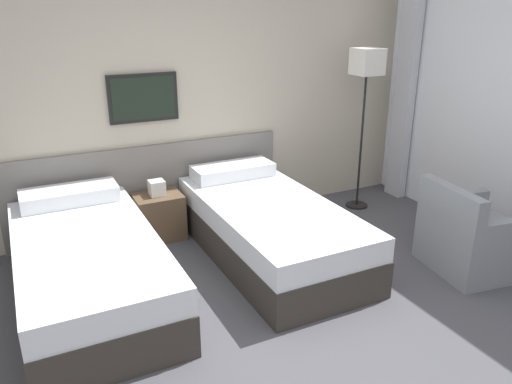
# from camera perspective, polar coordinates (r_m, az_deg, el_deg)

# --- Properties ---
(ground_plane) EXTENTS (16.00, 16.00, 0.00)m
(ground_plane) POSITION_cam_1_polar(r_m,az_deg,el_deg) (3.52, 6.26, -16.03)
(ground_plane) COLOR #47474C
(wall_headboard) EXTENTS (10.00, 0.10, 2.70)m
(wall_headboard) POSITION_cam_1_polar(r_m,az_deg,el_deg) (4.91, -7.84, 11.06)
(wall_headboard) COLOR #B7AD99
(wall_headboard) RESTS_ON ground_plane
(bed_near_door) EXTENTS (0.99, 2.04, 0.63)m
(bed_near_door) POSITION_cam_1_polar(r_m,az_deg,el_deg) (3.98, -18.60, -8.01)
(bed_near_door) COLOR #332D28
(bed_near_door) RESTS_ON ground_plane
(bed_near_window) EXTENTS (0.99, 2.04, 0.63)m
(bed_near_window) POSITION_cam_1_polar(r_m,az_deg,el_deg) (4.39, 1.48, -4.13)
(bed_near_window) COLOR #332D28
(bed_near_window) RESTS_ON ground_plane
(nightstand) EXTENTS (0.44, 0.36, 0.58)m
(nightstand) POSITION_cam_1_polar(r_m,az_deg,el_deg) (4.82, -11.04, -2.62)
(nightstand) COLOR brown
(nightstand) RESTS_ON ground_plane
(floor_lamp) EXTENTS (0.27, 0.27, 1.70)m
(floor_lamp) POSITION_cam_1_polar(r_m,az_deg,el_deg) (5.32, 12.52, 13.15)
(floor_lamp) COLOR black
(floor_lamp) RESTS_ON ground_plane
(armchair) EXTENTS (0.83, 0.80, 0.76)m
(armchair) POSITION_cam_1_polar(r_m,az_deg,el_deg) (4.55, 23.61, -5.08)
(armchair) COLOR gray
(armchair) RESTS_ON ground_plane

